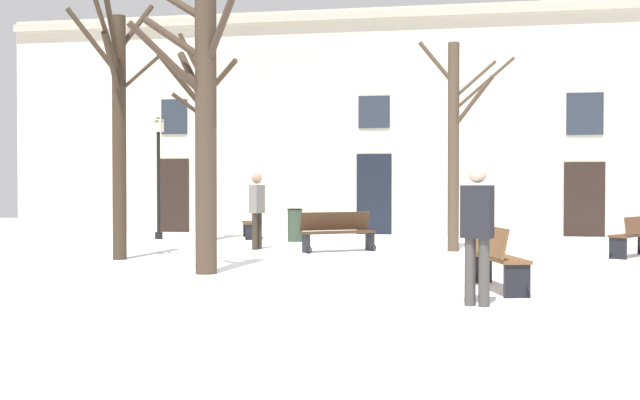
# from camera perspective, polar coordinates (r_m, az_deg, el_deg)

# --- Properties ---
(ground_plane) EXTENTS (38.04, 38.04, 0.00)m
(ground_plane) POSITION_cam_1_polar(r_m,az_deg,el_deg) (14.35, -1.44, -5.01)
(ground_plane) COLOR white
(building_facade) EXTENTS (23.78, 0.60, 7.05)m
(building_facade) POSITION_cam_1_polar(r_m,az_deg,el_deg) (24.50, 3.48, 5.90)
(building_facade) COLOR beige
(building_facade) RESTS_ON ground
(tree_foreground) EXTENTS (1.93, 2.65, 5.46)m
(tree_foreground) POSITION_cam_1_polar(r_m,az_deg,el_deg) (16.43, -14.59, 5.81)
(tree_foreground) COLOR #382B1E
(tree_foreground) RESTS_ON ground
(tree_near_facade) EXTENTS (2.19, 1.33, 4.84)m
(tree_near_facade) POSITION_cam_1_polar(r_m,az_deg,el_deg) (18.18, 9.87, 4.38)
(tree_near_facade) COLOR #4C3D2D
(tree_near_facade) RESTS_ON ground
(tree_left_of_center) EXTENTS (1.97, 1.44, 5.08)m
(tree_left_of_center) POSITION_cam_1_polar(r_m,az_deg,el_deg) (13.54, -8.56, 5.91)
(tree_left_of_center) COLOR #423326
(tree_left_of_center) RESTS_ON ground
(tree_center) EXTENTS (2.41, 1.84, 5.73)m
(tree_center) POSITION_cam_1_polar(r_m,az_deg,el_deg) (21.40, -8.62, 4.62)
(tree_center) COLOR #382B1E
(tree_center) RESTS_ON ground
(streetlamp) EXTENTS (0.30, 0.30, 3.46)m
(streetlamp) POSITION_cam_1_polar(r_m,az_deg,el_deg) (22.43, -11.78, 2.61)
(streetlamp) COLOR black
(streetlamp) RESTS_ON ground
(litter_bin) EXTENTS (0.42, 0.42, 0.89)m
(litter_bin) POSITION_cam_1_polar(r_m,az_deg,el_deg) (21.02, -1.85, -1.84)
(litter_bin) COLOR #2D3D2D
(litter_bin) RESTS_ON ground
(bench_near_lamp) EXTENTS (1.23, 1.53, 0.88)m
(bench_near_lamp) POSITION_cam_1_polar(r_m,az_deg,el_deg) (17.79, 22.12, -2.42)
(bench_near_lamp) COLOR #51331E
(bench_near_lamp) RESTS_ON ground
(bench_far_corner) EXTENTS (0.90, 1.86, 0.95)m
(bench_far_corner) POSITION_cam_1_polar(r_m,az_deg,el_deg) (11.61, 12.61, -4.00)
(bench_far_corner) COLOR brown
(bench_far_corner) RESTS_ON ground
(bench_back_to_back_left) EXTENTS (0.97, 1.71, 0.87)m
(bench_back_to_back_left) POSITION_cam_1_polar(r_m,az_deg,el_deg) (22.44, -4.94, -1.67)
(bench_back_to_back_left) COLOR #3D2819
(bench_back_to_back_left) RESTS_ON ground
(bench_near_center_tree) EXTENTS (1.69, 1.33, 0.92)m
(bench_near_center_tree) POSITION_cam_1_polar(r_m,az_deg,el_deg) (17.82, 1.29, -2.29)
(bench_near_center_tree) COLOR #3D2819
(bench_near_center_tree) RESTS_ON ground
(person_crossing_plaza) EXTENTS (0.33, 0.43, 1.80)m
(person_crossing_plaza) POSITION_cam_1_polar(r_m,az_deg,el_deg) (18.46, -4.65, -0.51)
(person_crossing_plaza) COLOR #2D271E
(person_crossing_plaza) RESTS_ON ground
(person_by_shop_door) EXTENTS (0.43, 0.33, 1.79)m
(person_by_shop_door) POSITION_cam_1_polar(r_m,az_deg,el_deg) (9.96, 11.47, -1.93)
(person_by_shop_door) COLOR #403D3A
(person_by_shop_door) RESTS_ON ground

